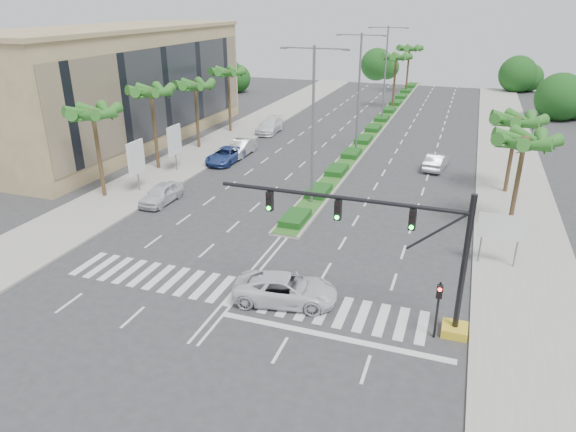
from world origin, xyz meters
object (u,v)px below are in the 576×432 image
car_parked_d (270,126)px  car_parked_c (225,155)px  car_parked_b (241,148)px  car_parked_a (161,194)px  car_crossing (286,289)px  car_right (436,161)px

car_parked_d → car_parked_c: bearing=-90.6°
car_parked_b → car_parked_a: bearing=-91.4°
car_crossing → car_right: 27.38m
car_parked_b → car_crossing: car_parked_b is taller
car_parked_d → car_right: 21.96m
car_parked_a → car_crossing: 17.61m
car_parked_a → car_parked_c: size_ratio=0.86×
car_crossing → car_right: (5.66, 26.79, -0.00)m
car_parked_b → car_right: 19.61m
car_parked_a → car_crossing: (14.19, -10.43, -0.01)m
car_parked_a → car_parked_c: 11.64m
car_parked_c → car_right: (19.90, 4.72, 0.03)m
car_parked_c → car_right: car_right is taller
car_parked_b → car_parked_d: 10.22m
car_parked_b → car_right: car_parked_b is taller
car_parked_a → car_parked_c: bearing=90.6°
car_parked_d → car_crossing: (14.64, -35.18, -0.05)m
car_parked_a → car_right: car_parked_a is taller
car_parked_a → car_parked_d: size_ratio=0.80×
car_parked_c → car_parked_d: 13.12m
car_parked_c → car_parked_d: size_ratio=0.94×
car_parked_b → car_parked_c: size_ratio=0.93×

